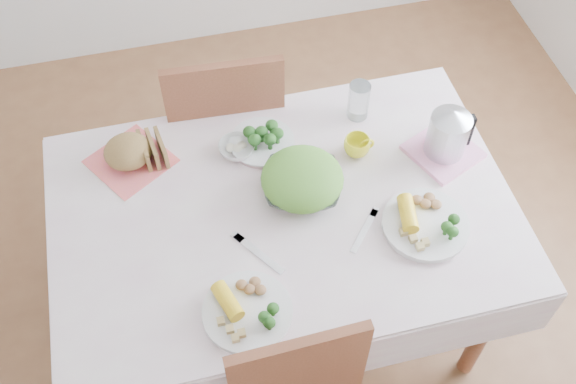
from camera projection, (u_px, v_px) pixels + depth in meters
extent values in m
plane|color=brown|center=(284.00, 314.00, 2.80)|extent=(3.60, 3.60, 0.00)
cube|color=brown|center=(284.00, 269.00, 2.50)|extent=(1.40, 0.90, 0.75)
cube|color=silver|center=(284.00, 210.00, 2.19)|extent=(1.50, 1.00, 0.01)
cube|color=brown|center=(225.00, 126.00, 2.80)|extent=(0.47, 0.47, 0.99)
imported|color=white|center=(302.00, 185.00, 2.21)|extent=(0.31, 0.31, 0.06)
cylinder|color=white|center=(247.00, 312.00, 1.95)|extent=(0.27, 0.27, 0.02)
cylinder|color=white|center=(425.00, 225.00, 2.14)|extent=(0.38, 0.38, 0.02)
cylinder|color=beige|center=(262.00, 142.00, 2.34)|extent=(0.30, 0.30, 0.02)
cube|color=#EF6563|center=(131.00, 161.00, 2.30)|extent=(0.33, 0.33, 0.00)
ellipsoid|color=brown|center=(128.00, 150.00, 2.26)|extent=(0.21, 0.21, 0.10)
imported|color=white|center=(237.00, 148.00, 2.31)|extent=(0.15, 0.15, 0.04)
imported|color=yellow|center=(357.00, 146.00, 2.30)|extent=(0.09, 0.09, 0.07)
cylinder|color=white|center=(358.00, 102.00, 2.38)|extent=(0.09, 0.09, 0.14)
cube|color=#FB99C6|center=(443.00, 151.00, 2.32)|extent=(0.28, 0.28, 0.02)
cylinder|color=#B2B5BA|center=(449.00, 129.00, 2.23)|extent=(0.18, 0.18, 0.19)
cube|color=silver|center=(259.00, 253.00, 2.08)|extent=(0.13, 0.18, 0.00)
cube|color=silver|center=(364.00, 231.00, 2.13)|extent=(0.14, 0.15, 0.00)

